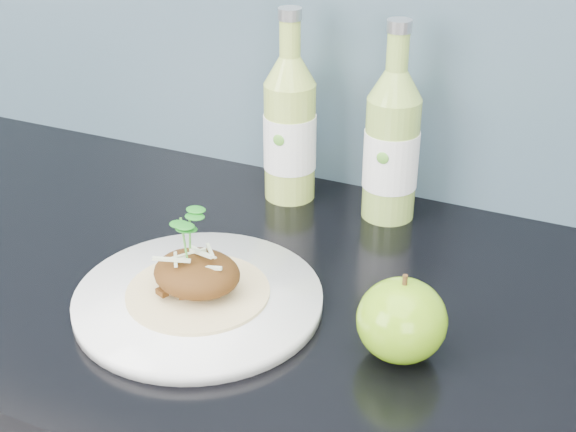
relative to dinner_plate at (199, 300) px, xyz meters
name	(u,v)px	position (x,y,z in m)	size (l,w,h in m)	color
dinner_plate	(199,300)	(0.00, 0.00, 0.00)	(0.36, 0.36, 0.02)	white
pork_taco	(197,271)	(0.00, 0.00, 0.04)	(0.16, 0.16, 0.10)	tan
green_apple	(402,320)	(0.23, 0.01, 0.03)	(0.09, 0.09, 0.09)	#599810
cider_bottle_left	(290,129)	(-0.02, 0.29, 0.09)	(0.08, 0.08, 0.26)	#A5C050
cider_bottle_right	(392,146)	(0.12, 0.29, 0.09)	(0.09, 0.09, 0.26)	#92B54B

